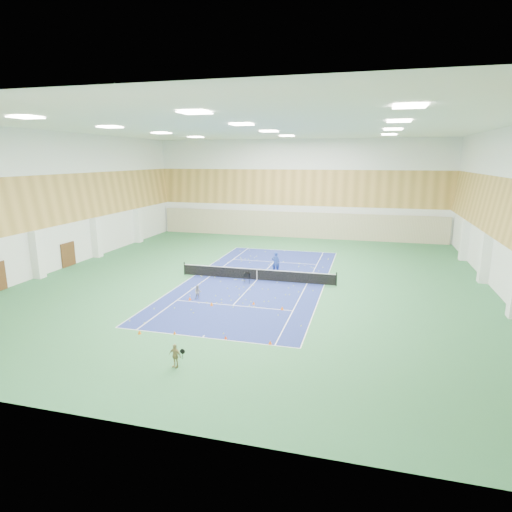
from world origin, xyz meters
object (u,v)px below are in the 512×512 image
Objects in this scene: child_apron at (175,356)px; ball_cart at (247,278)px; coach at (276,263)px; tennis_net at (257,274)px; child_court at (198,292)px.

ball_cart is (-0.58, 14.37, -0.17)m from child_apron.
tennis_net is at bearing 56.59° from coach.
child_court is (-2.80, -5.75, -0.04)m from tennis_net.
coach is at bearing 49.48° from child_court.
tennis_net is 15.29× the size of ball_cart.
tennis_net is 6.39m from child_court.
tennis_net is at bearing 48.73° from child_court.
child_apron is at bearing -96.41° from ball_cart.
coach reaches higher than tennis_net.
child_apron is (-1.01, -17.81, -0.37)m from coach.
child_court is at bearing -124.17° from ball_cart.
child_apron is 14.39m from ball_cart.
child_apron is (2.83, -9.65, 0.08)m from child_court.
coach reaches higher than child_court.
child_court reaches higher than ball_cart.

